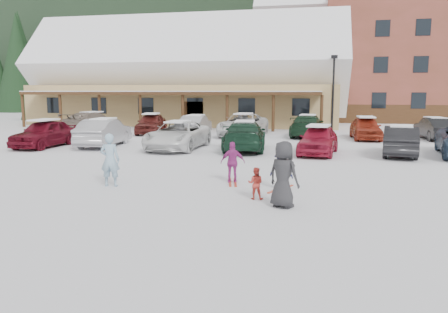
% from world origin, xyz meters
% --- Properties ---
extents(ground, '(160.00, 160.00, 0.00)m').
position_xyz_m(ground, '(0.00, 0.00, 0.00)').
color(ground, white).
rests_on(ground, ground).
extents(forested_hillside, '(300.00, 70.00, 38.00)m').
position_xyz_m(forested_hillside, '(0.00, 85.00, 19.00)').
color(forested_hillside, black).
rests_on(forested_hillside, ground).
extents(day_lodge, '(29.12, 12.50, 10.38)m').
position_xyz_m(day_lodge, '(-9.00, 27.96, 3.94)').
color(day_lodge, tan).
rests_on(day_lodge, ground).
extents(alpine_hotel, '(31.48, 14.01, 21.48)m').
position_xyz_m(alpine_hotel, '(14.27, 38.00, 8.63)').
color(alpine_hotel, brown).
rests_on(alpine_hotel, ground).
extents(lamp_post, '(0.50, 0.25, 5.84)m').
position_xyz_m(lamp_post, '(4.46, 22.96, 3.32)').
color(lamp_post, black).
rests_on(lamp_post, ground).
extents(conifer_0, '(4.40, 4.40, 10.20)m').
position_xyz_m(conifer_0, '(-26.00, 30.00, 5.69)').
color(conifer_0, black).
rests_on(conifer_0, ground).
extents(conifer_2, '(5.28, 5.28, 12.24)m').
position_xyz_m(conifer_2, '(-30.00, 42.00, 6.83)').
color(conifer_2, black).
rests_on(conifer_2, ground).
extents(conifer_3, '(3.96, 3.96, 9.18)m').
position_xyz_m(conifer_3, '(6.00, 44.00, 5.12)').
color(conifer_3, black).
rests_on(conifer_3, ground).
extents(adult_skier, '(0.70, 0.51, 1.75)m').
position_xyz_m(adult_skier, '(-3.36, 0.32, 0.88)').
color(adult_skier, '#8EB1C6').
rests_on(adult_skier, ground).
extents(toddler_red, '(0.46, 0.36, 0.94)m').
position_xyz_m(toddler_red, '(1.53, -0.43, 0.47)').
color(toddler_red, '#C0372E').
rests_on(toddler_red, ground).
extents(child_navy, '(0.90, 0.70, 1.22)m').
position_xyz_m(child_navy, '(2.15, 0.98, 0.61)').
color(child_navy, '#18173C').
rests_on(child_navy, ground).
extents(skis_child_navy, '(0.67, 1.38, 0.03)m').
position_xyz_m(skis_child_navy, '(2.15, 0.98, 0.01)').
color(skis_child_navy, '#BA351A').
rests_on(skis_child_navy, ground).
extents(child_magenta, '(0.88, 0.50, 1.41)m').
position_xyz_m(child_magenta, '(0.46, 1.69, 0.70)').
color(child_magenta, '#A42E83').
rests_on(child_magenta, ground).
extents(skis_child_magenta, '(0.48, 1.41, 0.03)m').
position_xyz_m(skis_child_magenta, '(0.46, 1.69, 0.01)').
color(skis_child_magenta, '#BA351A').
rests_on(skis_child_magenta, ground).
extents(bystander_dark, '(1.05, 0.92, 1.80)m').
position_xyz_m(bystander_dark, '(2.37, -1.16, 0.90)').
color(bystander_dark, '#29292C').
rests_on(bystander_dark, ground).
extents(parked_car_0, '(1.95, 4.53, 1.52)m').
position_xyz_m(parked_car_0, '(-11.55, 8.93, 0.76)').
color(parked_car_0, maroon).
rests_on(parked_car_0, ground).
extents(parked_car_1, '(2.07, 4.87, 1.56)m').
position_xyz_m(parked_car_1, '(-8.48, 9.91, 0.78)').
color(parked_car_1, '#9D9CA0').
rests_on(parked_car_1, ground).
extents(parked_car_2, '(2.62, 5.42, 1.49)m').
position_xyz_m(parked_car_2, '(-4.04, 9.67, 0.74)').
color(parked_car_2, white).
rests_on(parked_car_2, ground).
extents(parked_car_3, '(2.68, 5.46, 1.53)m').
position_xyz_m(parked_car_3, '(-0.45, 9.93, 0.76)').
color(parked_car_3, '#153524').
rests_on(parked_car_3, ground).
extents(parked_car_4, '(2.23, 4.37, 1.42)m').
position_xyz_m(parked_car_4, '(3.34, 9.22, 0.71)').
color(parked_car_4, '#A61B36').
rests_on(parked_car_4, ground).
extents(parked_car_5, '(2.20, 4.54, 1.44)m').
position_xyz_m(parked_car_5, '(7.23, 9.56, 0.72)').
color(parked_car_5, black).
rests_on(parked_car_5, ground).
extents(parked_car_7, '(2.85, 5.55, 1.54)m').
position_xyz_m(parked_car_7, '(-13.25, 17.38, 0.77)').
color(parked_car_7, gray).
rests_on(parked_car_7, ground).
extents(parked_car_8, '(2.38, 4.55, 1.48)m').
position_xyz_m(parked_car_8, '(-8.51, 17.26, 0.74)').
color(parked_car_8, maroon).
rests_on(parked_car_8, ground).
extents(parked_car_9, '(1.61, 4.31, 1.41)m').
position_xyz_m(parked_car_9, '(-5.11, 17.06, 0.70)').
color(parked_car_9, '#A2A1A6').
rests_on(parked_car_9, ground).
extents(parked_car_10, '(3.10, 5.83, 1.56)m').
position_xyz_m(parked_car_10, '(-1.69, 16.95, 0.78)').
color(parked_car_10, white).
rests_on(parked_car_10, ground).
extents(parked_car_11, '(2.43, 5.26, 1.49)m').
position_xyz_m(parked_car_11, '(2.66, 17.49, 0.74)').
color(parked_car_11, '#173521').
rests_on(parked_car_11, ground).
extents(parked_car_12, '(1.88, 4.34, 1.46)m').
position_xyz_m(parked_car_12, '(6.35, 16.62, 0.73)').
color(parked_car_12, '#A2321D').
rests_on(parked_car_12, ground).
extents(parked_car_13, '(1.86, 4.40, 1.41)m').
position_xyz_m(parked_car_13, '(10.68, 17.43, 0.71)').
color(parked_car_13, black).
rests_on(parked_car_13, ground).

